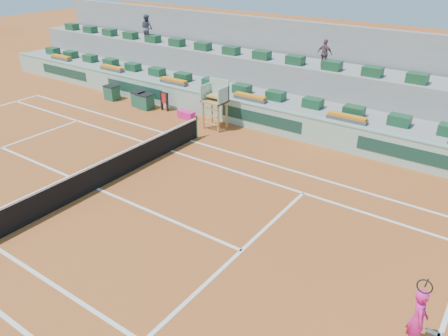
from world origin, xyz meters
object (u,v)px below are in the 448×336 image
(umpire_chair, at_px, (216,98))
(drink_cooler_a, at_px, (145,101))
(player_bag, at_px, (186,115))
(tennis_player, at_px, (418,319))

(umpire_chair, bearing_deg, drink_cooler_a, 179.59)
(player_bag, relative_size, umpire_chair, 0.38)
(umpire_chair, bearing_deg, tennis_player, -35.66)
(drink_cooler_a, xyz_separation_m, tennis_player, (16.24, -8.21, 0.39))
(player_bag, xyz_separation_m, umpire_chair, (2.01, -0.11, 1.34))
(drink_cooler_a, distance_m, tennis_player, 18.20)
(player_bag, xyz_separation_m, tennis_player, (13.41, -8.29, 0.61))
(umpire_chair, height_order, drink_cooler_a, umpire_chair)
(umpire_chair, xyz_separation_m, tennis_player, (11.40, -8.18, -0.73))
(player_bag, relative_size, tennis_player, 0.40)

